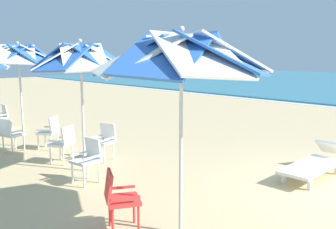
{
  "coord_description": "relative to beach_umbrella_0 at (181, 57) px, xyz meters",
  "views": [
    {
      "loc": [
        2.19,
        -6.32,
        2.41
      ],
      "look_at": [
        -4.19,
        -0.38,
        1.0
      ],
      "focal_mm": 38.36,
      "sensor_mm": 36.0,
      "label": 1
    }
  ],
  "objects": [
    {
      "name": "beach_umbrella_1",
      "position": [
        -3.32,
        0.43,
        -0.05
      ],
      "size": [
        2.09,
        2.09,
        2.77
      ],
      "color": "silver",
      "rests_on": "ground"
    },
    {
      "name": "plastic_chair_2",
      "position": [
        -4.14,
        0.38,
        -1.91
      ],
      "size": [
        0.61,
        0.59,
        0.87
      ],
      "color": "white",
      "rests_on": "ground"
    },
    {
      "name": "plastic_chair_5",
      "position": [
        -5.55,
        0.7,
        -1.91
      ],
      "size": [
        0.63,
        0.62,
        0.87
      ],
      "color": "white",
      "rests_on": "ground"
    },
    {
      "name": "plastic_chair_3",
      "position": [
        -3.73,
        1.21,
        -1.91
      ],
      "size": [
        0.55,
        0.58,
        0.87
      ],
      "color": "white",
      "rests_on": "ground"
    },
    {
      "name": "sun_lounger_1",
      "position": [
        0.19,
        3.69,
        -2.13
      ],
      "size": [
        0.69,
        2.16,
        0.62
      ],
      "color": "white",
      "rests_on": "ground"
    },
    {
      "name": "beach_umbrella_0",
      "position": [
        0.0,
        0.0,
        0.0
      ],
      "size": [
        2.36,
        2.36,
        2.8
      ],
      "color": "silver",
      "rests_on": "ground"
    },
    {
      "name": "beach_umbrella_2",
      "position": [
        -6.29,
        0.3,
        0.02
      ],
      "size": [
        2.13,
        2.13,
        2.8
      ],
      "color": "silver",
      "rests_on": "ground"
    },
    {
      "name": "plastic_chair_8",
      "position": [
        -8.9,
        0.59,
        -1.91
      ],
      "size": [
        0.44,
        0.47,
        0.87
      ],
      "color": "white",
      "rests_on": "ground"
    },
    {
      "name": "plastic_chair_0",
      "position": [
        -0.63,
        -0.59,
        -1.91
      ],
      "size": [
        0.6,
        0.61,
        0.87
      ],
      "color": "red",
      "rests_on": "ground"
    },
    {
      "name": "plastic_chair_1",
      "position": [
        -2.63,
        0.12,
        -1.91
      ],
      "size": [
        0.49,
        0.52,
        0.87
      ],
      "color": "white",
      "rests_on": "ground"
    },
    {
      "name": "plastic_chair_6",
      "position": [
        -5.94,
        -0.16,
        -1.91
      ],
      "size": [
        0.55,
        0.57,
        0.87
      ],
      "color": "white",
      "rests_on": "ground"
    }
  ]
}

